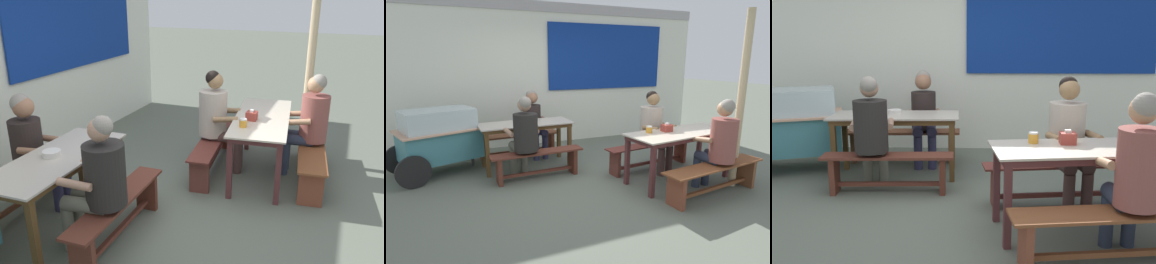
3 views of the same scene
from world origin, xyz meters
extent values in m
plane|color=#5E6557|center=(0.00, 0.00, 0.00)|extent=(40.00, 40.00, 0.00)
cube|color=navy|center=(1.49, 2.38, 1.85)|extent=(2.75, 0.03, 1.39)
cube|color=#BCB2A2|center=(-0.71, 1.05, 0.75)|extent=(1.55, 0.69, 0.02)
cube|color=brown|center=(-0.71, 1.05, 0.71)|extent=(1.47, 0.63, 0.06)
cube|color=brown|center=(-0.04, 1.33, 0.34)|extent=(0.06, 0.06, 0.68)
cube|color=brown|center=(-0.01, 0.82, 0.34)|extent=(0.06, 0.06, 0.68)
cube|color=brown|center=(-1.38, 0.76, 0.34)|extent=(0.06, 0.06, 0.68)
cube|color=beige|center=(1.25, -0.46, 0.75)|extent=(1.75, 0.85, 0.02)
cube|color=#532929|center=(1.25, -0.46, 0.71)|extent=(1.67, 0.78, 0.06)
cube|color=#532929|center=(1.97, -0.10, 0.34)|extent=(0.07, 0.07, 0.68)
cube|color=#532929|center=(2.04, -0.63, 0.34)|extent=(0.07, 0.07, 0.68)
cube|color=#532929|center=(0.46, -0.29, 0.34)|extent=(0.07, 0.07, 0.68)
cube|color=#532929|center=(0.52, -0.82, 0.34)|extent=(0.07, 0.07, 0.68)
cube|color=brown|center=(-0.73, 1.67, 0.41)|extent=(1.56, 0.38, 0.03)
cube|color=brown|center=(-0.08, 1.69, 0.20)|extent=(0.07, 0.27, 0.40)
cube|color=brown|center=(-0.73, 1.67, 0.10)|extent=(1.27, 0.10, 0.04)
cube|color=#5B2C20|center=(-0.68, 0.43, 0.41)|extent=(1.43, 0.32, 0.03)
cube|color=#592A1D|center=(-0.10, 0.45, 0.20)|extent=(0.07, 0.23, 0.40)
cube|color=brown|center=(-1.27, 0.40, 0.20)|extent=(0.07, 0.23, 0.40)
cube|color=#5B2C20|center=(-0.68, 0.43, 0.10)|extent=(1.14, 0.09, 0.04)
cube|color=brown|center=(1.17, 0.15, 0.42)|extent=(1.69, 0.47, 0.02)
cube|color=maroon|center=(1.88, 0.24, 0.20)|extent=(0.09, 0.23, 0.41)
cube|color=brown|center=(0.46, 0.07, 0.20)|extent=(0.09, 0.23, 0.41)
cube|color=brown|center=(1.17, 0.15, 0.10)|extent=(1.38, 0.21, 0.04)
cube|color=brown|center=(1.32, -1.08, 0.42)|extent=(1.66, 0.51, 0.02)
cube|color=brown|center=(2.02, -0.99, 0.20)|extent=(0.09, 0.27, 0.41)
cube|color=brown|center=(0.63, -1.16, 0.20)|extent=(0.09, 0.27, 0.41)
cube|color=brown|center=(1.32, -1.08, 0.10)|extent=(1.35, 0.21, 0.04)
cylinder|color=#313152|center=(-0.48, 1.31, 0.21)|extent=(0.11, 0.11, 0.43)
cylinder|color=#313152|center=(-0.30, 1.33, 0.21)|extent=(0.11, 0.11, 0.43)
cylinder|color=#313152|center=(-0.50, 1.48, 0.48)|extent=(0.19, 0.42, 0.13)
cylinder|color=#313152|center=(-0.33, 1.51, 0.48)|extent=(0.19, 0.42, 0.13)
cylinder|color=#2A2120|center=(-0.44, 1.68, 0.71)|extent=(0.33, 0.33, 0.49)
sphere|color=#96664B|center=(-0.44, 1.66, 1.10)|extent=(0.22, 0.22, 0.22)
sphere|color=gray|center=(-0.44, 1.69, 1.14)|extent=(0.20, 0.20, 0.20)
cylinder|color=#96664B|center=(-0.60, 1.47, 0.70)|extent=(0.11, 0.31, 0.08)
cylinder|color=#96664B|center=(-0.23, 1.53, 0.70)|extent=(0.11, 0.31, 0.08)
cylinder|color=#2A3345|center=(1.51, -0.74, 0.21)|extent=(0.11, 0.11, 0.43)
cylinder|color=#2A3345|center=(1.33, -0.75, 0.21)|extent=(0.11, 0.11, 0.43)
cylinder|color=#2A3345|center=(1.52, -0.90, 0.48)|extent=(0.15, 0.35, 0.13)
cylinder|color=#2A3345|center=(1.34, -0.91, 0.48)|extent=(0.15, 0.35, 0.13)
cylinder|color=brown|center=(1.43, -1.06, 0.75)|extent=(0.33, 0.33, 0.57)
sphere|color=tan|center=(1.43, -1.04, 1.17)|extent=(0.20, 0.20, 0.20)
sphere|color=gray|center=(1.43, -1.07, 1.21)|extent=(0.18, 0.18, 0.18)
cylinder|color=tan|center=(1.61, -0.87, 0.74)|extent=(0.08, 0.31, 0.11)
cylinder|color=tan|center=(1.24, -0.89, 0.74)|extent=(0.08, 0.31, 0.11)
cylinder|color=#48302D|center=(1.14, -0.20, 0.21)|extent=(0.11, 0.11, 0.43)
cylinder|color=#48302D|center=(1.31, -0.16, 0.21)|extent=(0.11, 0.11, 0.43)
cylinder|color=#48302D|center=(1.11, -0.03, 0.48)|extent=(0.20, 0.39, 0.13)
cylinder|color=#48302D|center=(1.28, 0.00, 0.48)|extent=(0.20, 0.39, 0.13)
cylinder|color=#BDB0A0|center=(1.16, 0.15, 0.76)|extent=(0.36, 0.36, 0.58)
sphere|color=#96724C|center=(1.17, 0.13, 1.17)|extent=(0.20, 0.20, 0.20)
sphere|color=black|center=(1.16, 0.16, 1.21)|extent=(0.18, 0.18, 0.18)
cylinder|color=#96724C|center=(1.00, -0.06, 0.75)|extent=(0.13, 0.31, 0.09)
cylinder|color=#96724C|center=(1.39, 0.01, 0.75)|extent=(0.13, 0.31, 0.08)
cylinder|color=#676857|center=(-0.82, 0.78, 0.21)|extent=(0.11, 0.11, 0.43)
cylinder|color=#676857|center=(-0.99, 0.76, 0.21)|extent=(0.11, 0.11, 0.43)
cylinder|color=#676857|center=(-0.79, 0.61, 0.48)|extent=(0.19, 0.41, 0.13)
cylinder|color=#676857|center=(-0.97, 0.58, 0.48)|extent=(0.19, 0.41, 0.13)
cylinder|color=black|center=(-0.85, 0.42, 0.74)|extent=(0.36, 0.36, 0.55)
sphere|color=tan|center=(-0.85, 0.44, 1.15)|extent=(0.20, 0.20, 0.20)
sphere|color=gray|center=(-0.85, 0.41, 1.18)|extent=(0.18, 0.18, 0.18)
cylinder|color=tan|center=(-0.68, 0.63, 0.73)|extent=(0.11, 0.31, 0.08)
cylinder|color=tan|center=(-1.07, 0.57, 0.73)|extent=(0.11, 0.31, 0.09)
cube|color=#9B392F|center=(1.06, -0.37, 0.81)|extent=(0.13, 0.12, 0.10)
cube|color=white|center=(1.06, -0.37, 0.87)|extent=(0.05, 0.04, 0.02)
cylinder|color=gold|center=(0.77, -0.34, 0.80)|extent=(0.09, 0.09, 0.08)
cylinder|color=white|center=(0.77, -0.34, 0.85)|extent=(0.08, 0.08, 0.02)
cylinder|color=silver|center=(-0.72, 1.09, 0.79)|extent=(0.17, 0.17, 0.05)
cylinder|color=tan|center=(1.85, -0.91, 1.22)|extent=(0.10, 0.10, 2.44)
camera|label=1|loc=(-3.39, -1.42, 2.23)|focal=37.05mm
camera|label=2|loc=(-1.83, -3.96, 1.78)|focal=28.90mm
camera|label=3|loc=(0.28, -4.03, 1.66)|focal=40.40mm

